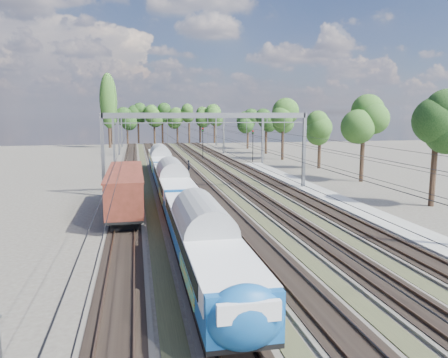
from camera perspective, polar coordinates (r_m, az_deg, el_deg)
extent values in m
plane|color=#47423A|center=(22.11, 11.23, -15.56)|extent=(220.00, 220.00, 0.00)
cube|color=#47423A|center=(64.17, -12.25, 0.46)|extent=(3.00, 130.00, 0.15)
cube|color=black|center=(64.16, -12.25, 0.55)|extent=(2.50, 130.00, 0.06)
cube|color=#473326|center=(64.16, -12.90, 0.62)|extent=(0.08, 130.00, 0.14)
cube|color=#473326|center=(64.14, -11.61, 0.65)|extent=(0.08, 130.00, 0.14)
cube|color=#47423A|center=(64.26, -8.24, 0.58)|extent=(3.00, 130.00, 0.15)
cube|color=black|center=(64.25, -8.24, 0.67)|extent=(2.50, 130.00, 0.06)
cube|color=#473326|center=(64.20, -8.88, 0.74)|extent=(0.08, 130.00, 0.14)
cube|color=#473326|center=(64.27, -7.60, 0.77)|extent=(0.08, 130.00, 0.14)
cube|color=#47423A|center=(64.66, -4.25, 0.70)|extent=(3.00, 130.00, 0.15)
cube|color=black|center=(64.65, -4.25, 0.78)|extent=(2.50, 130.00, 0.06)
cube|color=#473326|center=(64.55, -4.89, 0.85)|extent=(0.08, 130.00, 0.14)
cube|color=#473326|center=(64.73, -3.62, 0.89)|extent=(0.08, 130.00, 0.14)
cube|color=#47423A|center=(65.37, -0.34, 0.81)|extent=(3.00, 130.00, 0.15)
cube|color=black|center=(65.35, -0.34, 0.89)|extent=(2.50, 130.00, 0.06)
cube|color=#473326|center=(65.21, -0.96, 0.96)|extent=(0.08, 130.00, 0.14)
cube|color=#473326|center=(65.48, 0.28, 0.99)|extent=(0.08, 130.00, 0.14)
cube|color=#47423A|center=(66.37, 3.48, 0.91)|extent=(3.00, 130.00, 0.15)
cube|color=black|center=(66.36, 3.48, 0.99)|extent=(2.50, 130.00, 0.06)
cube|color=#473326|center=(66.17, 2.88, 1.06)|extent=(0.08, 130.00, 0.14)
cube|color=#473326|center=(66.54, 4.08, 1.10)|extent=(0.08, 130.00, 0.14)
cube|color=#2D2D1D|center=(64.18, -10.24, 0.48)|extent=(1.10, 130.00, 0.05)
cube|color=#2D2D1D|center=(64.43, -6.24, 0.60)|extent=(1.10, 130.00, 0.05)
cube|color=#2D2D1D|center=(64.98, -2.28, 0.71)|extent=(1.10, 130.00, 0.05)
cube|color=#2D2D1D|center=(65.84, 1.59, 0.82)|extent=(1.10, 130.00, 0.05)
cube|color=gray|center=(44.31, 15.65, -3.20)|extent=(3.00, 70.00, 0.30)
cube|color=slate|center=(48.87, -15.55, 3.05)|extent=(0.35, 0.35, 9.00)
cube|color=slate|center=(52.50, 10.40, 3.59)|extent=(0.35, 0.35, 9.00)
cube|color=slate|center=(49.19, -2.14, 8.30)|extent=(23.00, 0.35, 0.60)
cube|color=slate|center=(96.71, -13.60, 5.75)|extent=(0.35, 0.35, 9.00)
cube|color=slate|center=(98.59, -0.05, 6.04)|extent=(0.35, 0.35, 9.00)
cube|color=slate|center=(96.87, -6.80, 8.42)|extent=(23.00, 0.35, 0.60)
cube|color=slate|center=(73.78, -14.21, 4.70)|extent=(0.35, 0.35, 8.50)
cube|color=slate|center=(118.69, -13.22, 6.14)|extent=(0.35, 0.35, 8.50)
cube|color=slate|center=(76.85, 5.06, 5.08)|extent=(0.35, 0.35, 8.50)
cube|color=slate|center=(120.62, -1.05, 6.40)|extent=(0.35, 0.35, 8.50)
cylinder|color=black|center=(63.64, -12.41, 5.30)|extent=(0.03, 130.00, 0.03)
cylinder|color=black|center=(63.59, -12.44, 6.29)|extent=(0.03, 130.00, 0.03)
cylinder|color=black|center=(63.73, -8.34, 5.42)|extent=(0.03, 130.00, 0.03)
cylinder|color=black|center=(63.68, -8.36, 6.40)|extent=(0.03, 130.00, 0.03)
cylinder|color=black|center=(64.13, -4.31, 5.50)|extent=(0.03, 130.00, 0.03)
cylinder|color=black|center=(64.08, -4.32, 6.49)|extent=(0.03, 130.00, 0.03)
cylinder|color=black|center=(64.85, -0.34, 5.56)|extent=(0.03, 130.00, 0.03)
cylinder|color=black|center=(64.80, -0.34, 6.53)|extent=(0.03, 130.00, 0.03)
cylinder|color=black|center=(65.86, 3.52, 5.59)|extent=(0.03, 130.00, 0.03)
cylinder|color=black|center=(65.81, 3.53, 6.55)|extent=(0.03, 130.00, 0.03)
cylinder|color=black|center=(128.92, -14.42, 5.82)|extent=(0.56, 0.56, 6.43)
sphere|color=#143312|center=(128.79, -14.51, 8.11)|extent=(4.63, 4.63, 4.63)
cylinder|color=black|center=(129.58, -12.24, 6.08)|extent=(0.56, 0.56, 7.20)
sphere|color=#143312|center=(129.47, -12.32, 8.62)|extent=(4.55, 4.55, 4.55)
cylinder|color=black|center=(130.41, -11.29, 5.78)|extent=(0.56, 0.56, 5.64)
sphere|color=#143312|center=(130.28, -11.35, 7.76)|extent=(4.54, 4.54, 4.54)
cylinder|color=black|center=(129.52, -9.41, 6.05)|extent=(0.56, 0.56, 6.73)
sphere|color=#143312|center=(129.40, -9.47, 8.44)|extent=(4.11, 4.11, 4.11)
cylinder|color=black|center=(130.22, -8.09, 5.84)|extent=(0.56, 0.56, 5.57)
sphere|color=#143312|center=(130.08, -8.13, 7.80)|extent=(5.12, 5.12, 5.12)
cylinder|color=black|center=(132.89, -6.13, 5.98)|extent=(0.56, 0.56, 5.80)
sphere|color=#143312|center=(132.76, -6.17, 7.98)|extent=(5.45, 5.45, 5.45)
cylinder|color=black|center=(129.71, -4.48, 6.24)|extent=(0.56, 0.56, 7.15)
sphere|color=#143312|center=(129.60, -4.51, 8.76)|extent=(5.47, 5.47, 5.47)
cylinder|color=black|center=(133.68, -3.33, 6.32)|extent=(0.56, 0.56, 7.15)
sphere|color=#143312|center=(133.57, -3.35, 8.77)|extent=(4.59, 4.59, 4.59)
cylinder|color=black|center=(134.18, -1.77, 6.31)|extent=(0.56, 0.56, 6.99)
sphere|color=#143312|center=(134.07, -1.78, 8.69)|extent=(4.28, 4.28, 4.28)
cylinder|color=black|center=(45.33, 27.25, 0.44)|extent=(0.56, 0.56, 6.56)
cylinder|color=black|center=(57.35, 17.60, 2.71)|extent=(0.56, 0.56, 6.93)
sphere|color=#143312|center=(57.08, 17.86, 8.25)|extent=(3.94, 3.94, 3.94)
cylinder|color=black|center=(70.76, 12.48, 3.78)|extent=(0.56, 0.56, 6.46)
sphere|color=#143312|center=(70.52, 12.62, 7.96)|extent=(4.35, 4.35, 4.35)
cylinder|color=black|center=(83.68, 8.69, 4.30)|extent=(0.56, 0.56, 5.56)
sphere|color=#143312|center=(83.46, 8.76, 7.35)|extent=(3.91, 3.91, 3.91)
cylinder|color=black|center=(97.36, 5.15, 4.97)|extent=(0.56, 0.56, 5.58)
sphere|color=#143312|center=(97.18, 5.18, 7.59)|extent=(3.45, 3.45, 3.45)
cylinder|color=black|center=(109.40, 3.82, 5.70)|extent=(0.56, 0.56, 6.79)
sphere|color=#143312|center=(109.26, 3.84, 8.55)|extent=(3.72, 3.72, 3.72)
cylinder|color=black|center=(116.72, -14.80, 7.89)|extent=(0.70, 0.70, 16.00)
ellipsoid|color=#31541C|center=(116.76, -14.88, 9.85)|extent=(4.40, 4.40, 14.08)
cube|color=black|center=(18.76, 0.53, -18.16)|extent=(1.98, 2.97, 0.79)
cube|color=black|center=(31.58, -4.73, -6.91)|extent=(1.98, 2.97, 0.79)
cube|color=#105097|center=(24.57, -2.85, -7.85)|extent=(2.77, 19.78, 1.88)
cube|color=silver|center=(24.44, -2.86, -6.74)|extent=(2.85, 18.99, 0.94)
cube|color=black|center=(24.68, 0.46, -6.57)|extent=(0.04, 16.82, 0.69)
cube|color=#E6A50C|center=(20.67, -0.98, -12.55)|extent=(2.87, 5.54, 0.69)
cylinder|color=gray|center=(24.32, -2.87, -5.73)|extent=(2.81, 19.78, 2.81)
cube|color=black|center=(37.88, -5.90, -4.30)|extent=(1.98, 2.97, 0.79)
cube|color=black|center=(51.43, -7.41, -0.88)|extent=(1.98, 2.97, 0.79)
cube|color=#105097|center=(44.38, -6.81, -0.45)|extent=(2.77, 19.78, 1.88)
cube|color=silver|center=(44.30, -6.82, 0.18)|extent=(2.85, 18.99, 0.94)
cube|color=black|center=(44.44, -4.98, 0.24)|extent=(0.04, 16.82, 0.69)
cube|color=#E6A50C|center=(40.19, -6.28, -2.11)|extent=(2.87, 5.54, 0.69)
cylinder|color=gray|center=(44.24, -6.83, 0.75)|extent=(2.81, 19.78, 2.81)
cube|color=black|center=(57.87, -7.88, 0.17)|extent=(1.98, 2.97, 0.79)
cube|color=black|center=(71.58, -8.59, 1.78)|extent=(1.98, 2.97, 0.79)
cube|color=#105097|center=(64.54, -8.30, 2.36)|extent=(2.77, 19.78, 1.88)
cube|color=silver|center=(64.49, -8.31, 2.80)|extent=(2.85, 18.99, 0.94)
cube|color=black|center=(64.58, -7.04, 2.83)|extent=(0.04, 16.82, 0.69)
cube|color=#E6A50C|center=(60.28, -8.06, 1.45)|extent=(2.87, 5.54, 0.69)
cylinder|color=gray|center=(64.45, -8.32, 3.19)|extent=(2.81, 19.78, 2.81)
ellipsoid|color=#105097|center=(15.66, 2.74, -17.61)|extent=(2.81, 1.54, 2.39)
cube|color=black|center=(35.13, -12.82, -5.53)|extent=(2.11, 2.74, 0.74)
cube|color=black|center=(45.22, -12.54, -2.36)|extent=(2.11, 2.74, 0.74)
cube|color=black|center=(40.06, -12.69, -3.08)|extent=(2.84, 14.75, 0.21)
cube|color=#471E13|center=(39.79, -12.76, -1.00)|extent=(2.84, 14.75, 2.74)
cube|color=#471E13|center=(39.59, -12.83, 1.03)|extent=(3.06, 14.75, 0.13)
imported|color=black|center=(66.83, -4.60, 1.70)|extent=(0.52, 0.73, 1.88)
cylinder|color=black|center=(83.84, -2.78, 4.35)|extent=(0.15, 0.15, 5.43)
cube|color=black|center=(83.66, -2.79, 6.46)|extent=(0.44, 0.36, 0.76)
sphere|color=red|center=(83.52, -2.78, 6.61)|extent=(0.17, 0.17, 0.17)
sphere|color=#0C9919|center=(83.53, -2.78, 6.35)|extent=(0.17, 0.17, 0.17)
cylinder|color=black|center=(80.69, 3.78, 4.06)|extent=(0.14, 0.14, 5.11)
cube|color=black|center=(80.51, 3.80, 6.12)|extent=(0.41, 0.32, 0.71)
sphere|color=red|center=(80.37, 3.83, 6.26)|extent=(0.16, 0.16, 0.16)
sphere|color=#0C9919|center=(80.39, 3.83, 6.01)|extent=(0.16, 0.16, 0.16)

